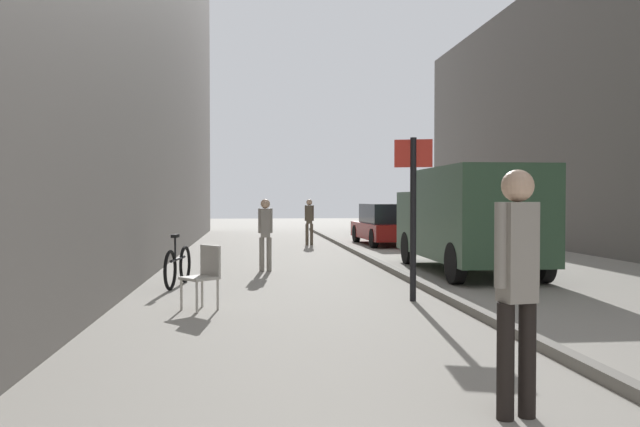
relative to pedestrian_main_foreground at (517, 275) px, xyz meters
name	(u,v)px	position (x,y,z in m)	size (l,w,h in m)	color
ground_plane	(325,277)	(-0.41, 8.56, -1.06)	(80.00, 80.00, 0.00)	gray
kerb_strip	(400,274)	(1.17, 8.56, -1.00)	(0.16, 40.00, 0.12)	slate
pedestrian_main_foreground	(517,275)	(0.00, 0.00, 0.00)	(0.36, 0.24, 1.84)	black
pedestrian_mid_block	(309,219)	(0.10, 17.75, -0.13)	(0.32, 0.21, 1.61)	brown
pedestrian_far_crossing	(265,230)	(-1.62, 9.83, -0.13)	(0.32, 0.21, 1.62)	gray
delivery_van	(468,217)	(2.82, 9.12, 0.17)	(2.01, 5.45, 2.29)	#335138
parked_car	(387,225)	(2.89, 17.79, -0.35)	(1.98, 4.27, 1.45)	maroon
street_sign_post	(413,204)	(0.62, 5.38, 0.48)	(0.58, 0.20, 2.60)	black
bicycle_leaning	(178,266)	(-3.30, 7.52, -0.68)	(0.32, 1.76, 0.98)	black
cafe_chair_near_window	(204,272)	(-2.63, 4.97, -0.52)	(0.62, 0.62, 0.94)	#B7B2A8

